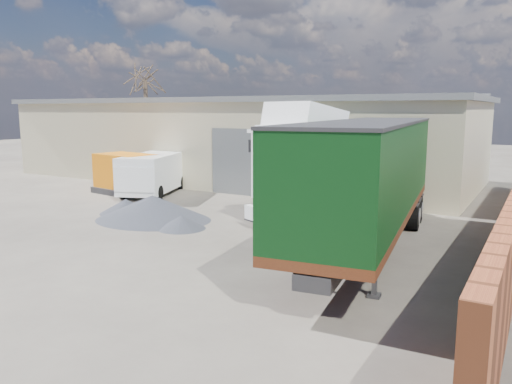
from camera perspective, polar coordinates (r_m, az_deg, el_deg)
The scene contains 8 objects.
ground at distance 18.13m, azimuth -12.73°, elevation -5.55°, with size 120.00×120.00×0.00m, color #292621.
warehouse at distance 33.99m, azimuth -1.87°, elevation 6.13°, with size 30.60×12.60×5.42m.
bare_tree at distance 44.56m, azimuth -12.60°, elevation 13.46°, with size 4.00×4.00×9.60m.
tractor_unit at distance 19.91m, azimuth 6.93°, elevation 1.99°, with size 5.47×7.66×4.91m.
box_trailer at distance 16.56m, azimuth 12.79°, elevation 2.19°, with size 4.37×13.05×4.26m.
panel_van at distance 27.85m, azimuth -11.83°, elevation 2.03°, with size 3.91×5.75×2.18m.
orange_skip at distance 28.54m, azimuth -14.70°, elevation 1.75°, with size 3.80×2.70×2.19m.
gravel_heap at distance 21.54m, azimuth -11.87°, elevation -1.82°, with size 6.56×5.94×1.05m.
Camera 1 is at (12.04, -12.75, 4.61)m, focal length 35.00 mm.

